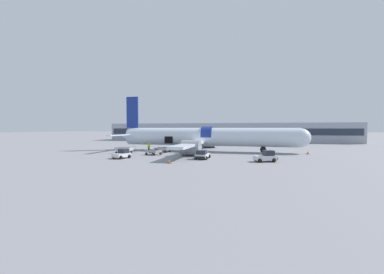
# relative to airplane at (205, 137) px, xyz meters

# --- Properties ---
(ground_plane) EXTENTS (500.00, 500.00, 0.00)m
(ground_plane) POSITION_rel_airplane_xyz_m (-0.63, -3.14, -2.74)
(ground_plane) COLOR gray
(terminal_strip) EXTENTS (83.04, 11.42, 6.25)m
(terminal_strip) POSITION_rel_airplane_xyz_m (-0.63, 37.64, 0.38)
(terminal_strip) COLOR #9EA3AD
(terminal_strip) RESTS_ON ground_plane
(airplane) EXTENTS (37.85, 32.08, 11.28)m
(airplane) POSITION_rel_airplane_xyz_m (0.00, 0.00, 0.00)
(airplane) COLOR silver
(airplane) RESTS_ON ground_plane
(baggage_tug_lead) EXTENTS (2.14, 3.18, 1.33)m
(baggage_tug_lead) POSITION_rel_airplane_xyz_m (1.93, -11.60, -2.15)
(baggage_tug_lead) COLOR silver
(baggage_tug_lead) RESTS_ON ground_plane
(baggage_tug_mid) EXTENTS (2.55, 2.88, 1.41)m
(baggage_tug_mid) POSITION_rel_airplane_xyz_m (-10.04, -13.92, -2.13)
(baggage_tug_mid) COLOR silver
(baggage_tug_mid) RESTS_ON ground_plane
(baggage_tug_rear) EXTENTS (3.28, 2.50, 1.55)m
(baggage_tug_rear) POSITION_rel_airplane_xyz_m (10.95, -12.31, -2.08)
(baggage_tug_rear) COLOR silver
(baggage_tug_rear) RESTS_ON ground_plane
(baggage_cart_loading) EXTENTS (3.99, 2.38, 0.96)m
(baggage_cart_loading) POSITION_rel_airplane_xyz_m (-7.35, -3.91, -2.28)
(baggage_cart_loading) COLOR #999BA0
(baggage_cart_loading) RESTS_ON ground_plane
(baggage_cart_queued) EXTENTS (3.56, 2.52, 0.97)m
(baggage_cart_queued) POSITION_rel_airplane_xyz_m (-7.20, -8.50, -2.28)
(baggage_cart_queued) COLOR #999BA0
(baggage_cart_queued) RESTS_ON ground_plane
(baggage_cart_empty) EXTENTS (3.98, 1.90, 1.12)m
(baggage_cart_empty) POSITION_rel_airplane_xyz_m (-13.38, -7.58, -2.20)
(baggage_cart_empty) COLOR #B7BABF
(baggage_cart_empty) RESTS_ON ground_plane
(ground_crew_loader_a) EXTENTS (0.59, 0.40, 1.71)m
(ground_crew_loader_a) POSITION_rel_airplane_xyz_m (-10.92, -2.57, -1.85)
(ground_crew_loader_a) COLOR black
(ground_crew_loader_a) RESTS_ON ground_plane
(ground_crew_loader_b) EXTENTS (0.55, 0.57, 1.75)m
(ground_crew_loader_b) POSITION_rel_airplane_xyz_m (-3.30, -3.71, -1.82)
(ground_crew_loader_b) COLOR #1E2338
(ground_crew_loader_b) RESTS_ON ground_plane
(ground_crew_driver) EXTENTS (0.58, 0.57, 1.81)m
(ground_crew_driver) POSITION_rel_airplane_xyz_m (-3.43, -5.18, -1.80)
(ground_crew_driver) COLOR #1E2338
(ground_crew_driver) RESTS_ON ground_plane
(suitcase_on_tarmac_upright) EXTENTS (0.56, 0.32, 0.69)m
(suitcase_on_tarmac_upright) POSITION_rel_airplane_xyz_m (-8.98, -5.95, -2.45)
(suitcase_on_tarmac_upright) COLOR black
(suitcase_on_tarmac_upright) RESTS_ON ground_plane
(safety_cone_nose) EXTENTS (0.59, 0.59, 0.58)m
(safety_cone_nose) POSITION_rel_airplane_xyz_m (18.62, -0.68, -2.48)
(safety_cone_nose) COLOR black
(safety_cone_nose) RESTS_ON ground_plane
(safety_cone_engine_left) EXTENTS (0.53, 0.53, 0.65)m
(safety_cone_engine_left) POSITION_rel_airplane_xyz_m (-1.33, -16.95, -2.44)
(safety_cone_engine_left) COLOR black
(safety_cone_engine_left) RESTS_ON ground_plane
(safety_cone_wingtip) EXTENTS (0.46, 0.46, 0.77)m
(safety_cone_wingtip) POSITION_rel_airplane_xyz_m (1.21, -7.87, -2.38)
(safety_cone_wingtip) COLOR black
(safety_cone_wingtip) RESTS_ON ground_plane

